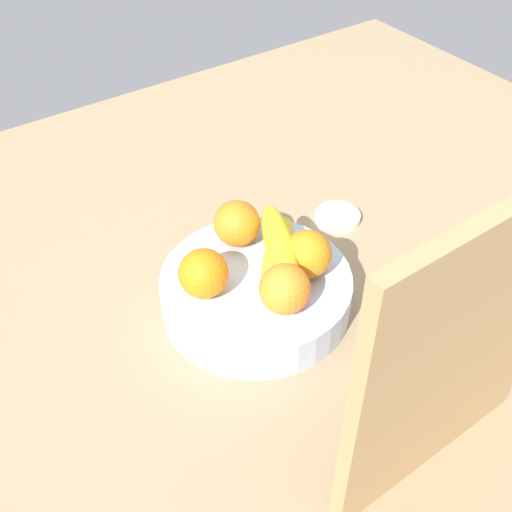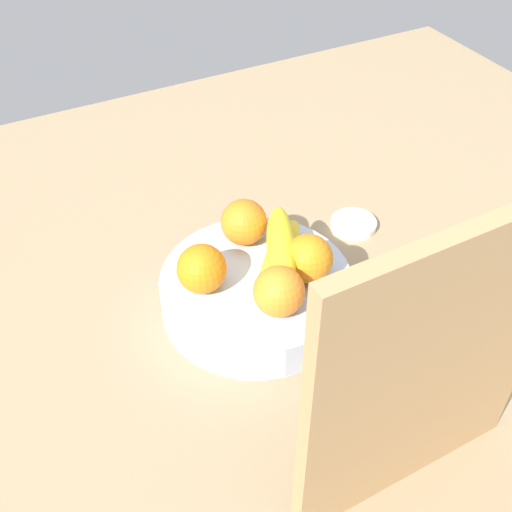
{
  "view_description": "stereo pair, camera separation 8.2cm",
  "coord_description": "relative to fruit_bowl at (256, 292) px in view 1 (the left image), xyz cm",
  "views": [
    {
      "loc": [
        33.85,
        51.72,
        67.09
      ],
      "look_at": [
        -2.71,
        -0.85,
        9.62
      ],
      "focal_mm": 44.74,
      "sensor_mm": 36.0,
      "label": 1
    },
    {
      "loc": [
        26.8,
        55.98,
        67.09
      ],
      "look_at": [
        -2.71,
        -0.85,
        9.62
      ],
      "focal_mm": 44.74,
      "sensor_mm": 36.0,
      "label": 2
    }
  ],
  "objects": [
    {
      "name": "cutting_board",
      "position": [
        -2.43,
        30.9,
        15.19
      ],
      "size": [
        28.03,
        2.35,
        36.0
      ],
      "primitive_type": "cube",
      "rotation": [
        0.0,
        0.0,
        0.02
      ],
      "color": "tan",
      "rests_on": "ground_plane"
    },
    {
      "name": "fruit_bowl",
      "position": [
        0.0,
        0.0,
        0.0
      ],
      "size": [
        27.02,
        27.02,
        5.62
      ],
      "primitive_type": "cylinder",
      "color": "silver",
      "rests_on": "ground_plane"
    },
    {
      "name": "banana_bunch",
      "position": [
        -3.8,
        0.01,
        5.91
      ],
      "size": [
        14.77,
        17.03,
        6.2
      ],
      "color": "yellow",
      "rests_on": "fruit_bowl"
    },
    {
      "name": "orange_front_left",
      "position": [
        7.32,
        -1.66,
        6.21
      ],
      "size": [
        6.8,
        6.8,
        6.8
      ],
      "primitive_type": "sphere",
      "color": "orange",
      "rests_on": "fruit_bowl"
    },
    {
      "name": "jar_lid",
      "position": [
        -22.64,
        -8.53,
        -2.21
      ],
      "size": [
        7.56,
        7.56,
        1.19
      ],
      "primitive_type": "cylinder",
      "color": "white",
      "rests_on": "ground_plane"
    },
    {
      "name": "orange_center",
      "position": [
        -6.38,
        3.15,
        6.21
      ],
      "size": [
        6.8,
        6.8,
        6.8
      ],
      "primitive_type": "sphere",
      "color": "orange",
      "rests_on": "fruit_bowl"
    },
    {
      "name": "ground_plane",
      "position": [
        2.71,
        0.85,
        -4.31
      ],
      "size": [
        180.0,
        140.0,
        3.0
      ],
      "primitive_type": "cube",
      "color": "#9A825F"
    },
    {
      "name": "orange_back_left",
      "position": [
        -2.13,
        -7.93,
        6.21
      ],
      "size": [
        6.8,
        6.8,
        6.8
      ],
      "primitive_type": "sphere",
      "color": "orange",
      "rests_on": "fruit_bowl"
    },
    {
      "name": "orange_front_right",
      "position": [
        0.2,
        6.81,
        6.21
      ],
      "size": [
        6.8,
        6.8,
        6.8
      ],
      "primitive_type": "sphere",
      "color": "orange",
      "rests_on": "fruit_bowl"
    }
  ]
}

